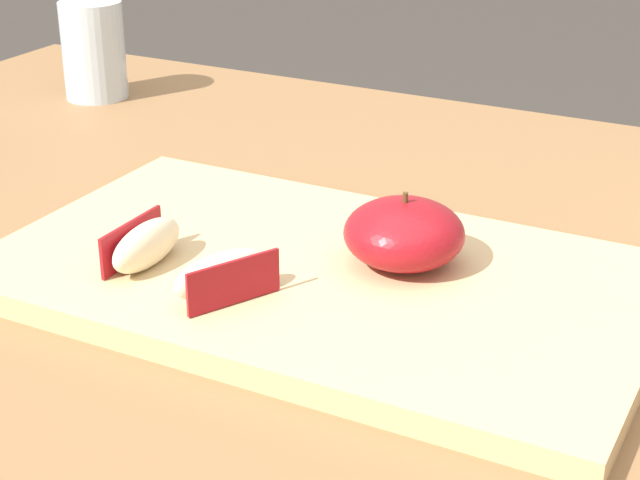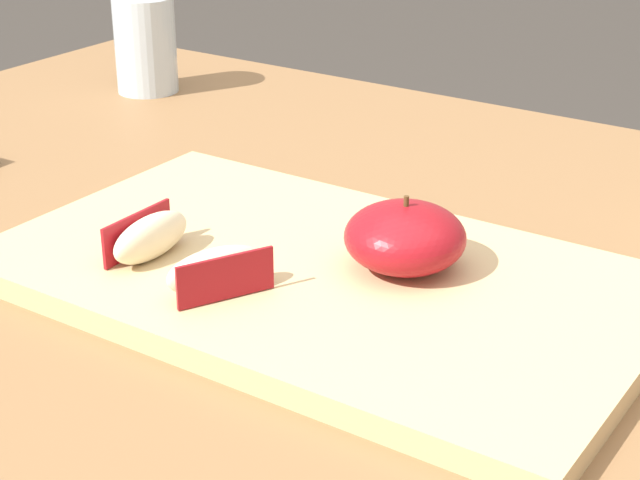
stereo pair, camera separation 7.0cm
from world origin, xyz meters
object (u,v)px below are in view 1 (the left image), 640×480
(apple_wedge_left, at_px, (225,275))
(apple_wedge_right, at_px, (145,245))
(apple_half_skin_up, at_px, (402,233))
(drinking_glass_water, at_px, (94,50))
(cutting_board, at_px, (320,278))

(apple_wedge_left, bearing_deg, apple_wedge_right, 168.15)
(apple_half_skin_up, bearing_deg, apple_wedge_right, -151.49)
(apple_wedge_right, relative_size, drinking_glass_water, 0.68)
(apple_wedge_right, bearing_deg, apple_half_skin_up, 28.51)
(apple_wedge_right, xyz_separation_m, drinking_glass_water, (-0.33, 0.35, 0.02))
(apple_half_skin_up, distance_m, apple_wedge_right, 0.18)
(apple_wedge_right, height_order, apple_wedge_left, same)
(cutting_board, xyz_separation_m, apple_wedge_left, (-0.03, -0.07, 0.02))
(apple_half_skin_up, xyz_separation_m, drinking_glass_water, (-0.48, 0.27, 0.01))
(cutting_board, height_order, apple_wedge_left, apple_wedge_left)
(cutting_board, relative_size, apple_wedge_left, 6.20)
(cutting_board, bearing_deg, apple_half_skin_up, 32.85)
(apple_wedge_right, relative_size, apple_wedge_left, 0.97)
(cutting_board, relative_size, apple_wedge_right, 6.42)
(apple_wedge_right, xyz_separation_m, apple_wedge_left, (0.07, -0.02, 0.00))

